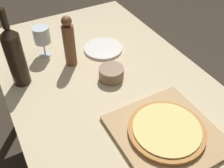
# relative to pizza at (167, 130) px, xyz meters

# --- Properties ---
(dining_table) EXTENTS (0.89, 1.61, 0.73)m
(dining_table) POSITION_rel_pizza_xyz_m (-0.05, 0.31, -0.11)
(dining_table) COLOR #CCB78E
(dining_table) RESTS_ON ground_plane
(cutting_board) EXTENTS (0.37, 0.38, 0.02)m
(cutting_board) POSITION_rel_pizza_xyz_m (0.00, 0.00, -0.02)
(cutting_board) COLOR tan
(cutting_board) RESTS_ON dining_table
(pizza) EXTENTS (0.29, 0.29, 0.02)m
(pizza) POSITION_rel_pizza_xyz_m (0.00, 0.00, 0.00)
(pizza) COLOR #BC7A3D
(pizza) RESTS_ON cutting_board
(wine_bottle) EXTENTS (0.08, 0.08, 0.36)m
(wine_bottle) POSITION_rel_pizza_xyz_m (-0.40, 0.56, 0.12)
(wine_bottle) COLOR black
(wine_bottle) RESTS_ON dining_table
(pepper_mill) EXTENTS (0.06, 0.06, 0.26)m
(pepper_mill) POSITION_rel_pizza_xyz_m (-0.15, 0.58, 0.10)
(pepper_mill) COLOR brown
(pepper_mill) RESTS_ON dining_table
(wine_glass) EXTENTS (0.08, 0.08, 0.16)m
(wine_glass) POSITION_rel_pizza_xyz_m (-0.24, 0.72, 0.08)
(wine_glass) COLOR silver
(wine_glass) RESTS_ON dining_table
(small_bowl) EXTENTS (0.12, 0.12, 0.06)m
(small_bowl) POSITION_rel_pizza_xyz_m (-0.02, 0.39, -0.00)
(small_bowl) COLOR #84664C
(small_bowl) RESTS_ON dining_table
(dinner_plate) EXTENTS (0.20, 0.20, 0.01)m
(dinner_plate) POSITION_rel_pizza_xyz_m (0.05, 0.62, -0.02)
(dinner_plate) COLOR silver
(dinner_plate) RESTS_ON dining_table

